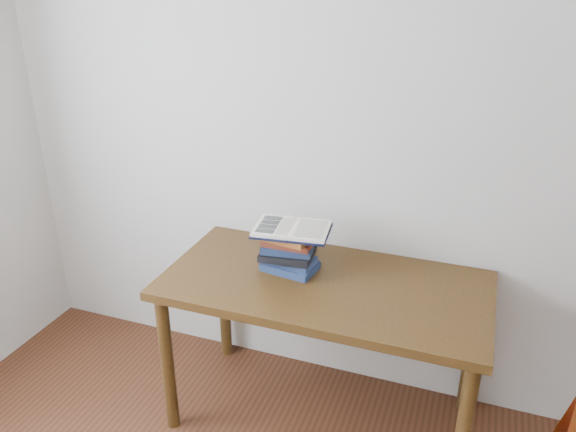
% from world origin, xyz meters
% --- Properties ---
extents(room_shell, '(3.54, 3.54, 2.62)m').
position_xyz_m(room_shell, '(-0.08, 0.01, 1.63)').
color(room_shell, beige).
rests_on(room_shell, ground).
extents(desk, '(1.43, 0.71, 0.77)m').
position_xyz_m(desk, '(0.07, 1.38, 0.67)').
color(desk, '#4A3212').
rests_on(desk, ground).
extents(book_stack, '(0.26, 0.20, 0.19)m').
position_xyz_m(book_stack, '(-0.12, 1.43, 0.86)').
color(book_stack, '#171F46').
rests_on(book_stack, desk).
extents(open_book, '(0.36, 0.27, 0.03)m').
position_xyz_m(open_book, '(-0.10, 1.43, 0.97)').
color(open_book, black).
rests_on(open_book, book_stack).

